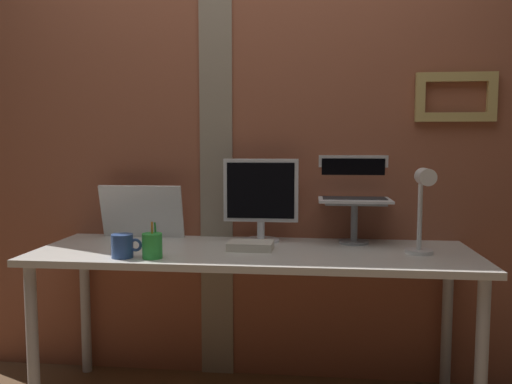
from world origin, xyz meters
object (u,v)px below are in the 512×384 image
object	(u,v)px
laptop	(354,188)
coffee_mug	(123,246)
pen_cup	(152,246)
monitor	(261,195)
desk_lamp	(423,202)
whiteboard_panel	(142,212)

from	to	relation	value
laptop	coffee_mug	size ratio (longest dim) A/B	2.60
laptop	pen_cup	world-z (taller)	laptop
monitor	coffee_mug	distance (m)	0.70
monitor	coffee_mug	bearing A→B (deg)	-142.13
monitor	pen_cup	bearing A→B (deg)	-134.54
monitor	desk_lamp	bearing A→B (deg)	-19.57
desk_lamp	pen_cup	distance (m)	1.14
desk_lamp	coffee_mug	size ratio (longest dim) A/B	2.87
coffee_mug	laptop	bearing A→B (deg)	26.00
monitor	laptop	world-z (taller)	laptop
monitor	whiteboard_panel	distance (m)	0.61
whiteboard_panel	desk_lamp	bearing A→B (deg)	-12.29
coffee_mug	whiteboard_panel	bearing A→B (deg)	98.68
monitor	laptop	xyz separation A→B (m)	(0.44, 0.06, 0.03)
desk_lamp	pen_cup	xyz separation A→B (m)	(-1.12, -0.17, -0.18)
pen_cup	coffee_mug	world-z (taller)	pen_cup
laptop	whiteboard_panel	size ratio (longest dim) A/B	0.81
monitor	pen_cup	xyz separation A→B (m)	(-0.41, -0.42, -0.17)
desk_lamp	coffee_mug	bearing A→B (deg)	-172.42
monitor	pen_cup	world-z (taller)	monitor
whiteboard_panel	pen_cup	xyz separation A→B (m)	(0.19, -0.45, -0.08)
pen_cup	monitor	bearing A→B (deg)	45.46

